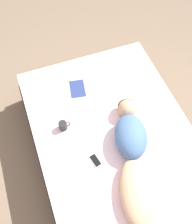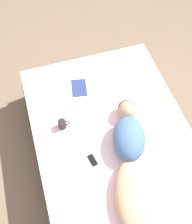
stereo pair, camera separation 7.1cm
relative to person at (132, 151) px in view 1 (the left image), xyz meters
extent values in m
plane|color=#7A6651|center=(-0.06, 0.26, -0.59)|extent=(12.00, 12.00, 0.00)
cube|color=#383333|center=(-0.06, 0.26, -0.45)|extent=(1.52, 2.09, 0.28)
cube|color=silver|center=(-0.06, 0.26, -0.20)|extent=(1.46, 2.03, 0.21)
ellipsoid|color=tan|center=(-0.11, -0.33, -0.02)|extent=(0.44, 0.63, 0.14)
ellipsoid|color=#476B9E|center=(0.04, 0.13, 0.02)|extent=(0.41, 0.51, 0.22)
ellipsoid|color=#472D19|center=(0.14, 0.43, 0.00)|extent=(0.23, 0.22, 0.10)
sphere|color=tan|center=(0.13, 0.41, 0.00)|extent=(0.18, 0.18, 0.18)
cube|color=white|center=(-0.47, 0.90, -0.09)|extent=(0.29, 0.36, 0.01)
cube|color=white|center=(-0.23, 0.86, -0.09)|extent=(0.29, 0.36, 0.01)
cube|color=navy|center=(-0.23, 0.86, -0.08)|extent=(0.19, 0.25, 0.00)
cylinder|color=#232328|center=(-0.50, 0.47, -0.05)|extent=(0.08, 0.08, 0.09)
cylinder|color=black|center=(-0.50, 0.47, -0.01)|extent=(0.07, 0.07, 0.01)
torus|color=#232328|center=(-0.45, 0.47, -0.05)|extent=(0.06, 0.01, 0.06)
cube|color=silver|center=(-0.32, 0.06, -0.09)|extent=(0.10, 0.15, 0.01)
cube|color=black|center=(-0.32, 0.06, -0.08)|extent=(0.08, 0.13, 0.00)
camera|label=1|loc=(-0.60, -0.73, 2.13)|focal=42.00mm
camera|label=2|loc=(-0.54, -0.75, 2.13)|focal=42.00mm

